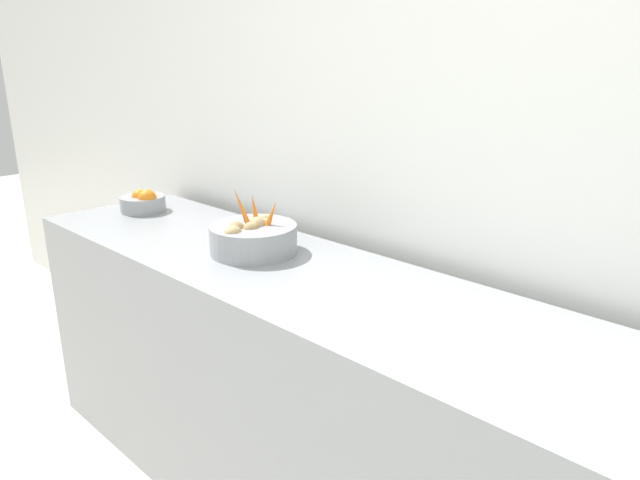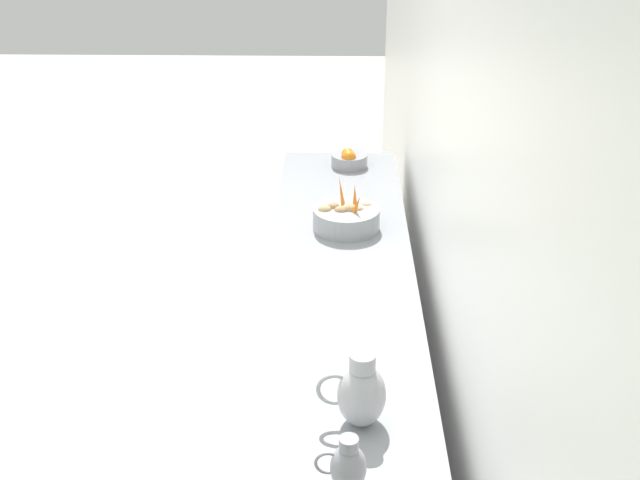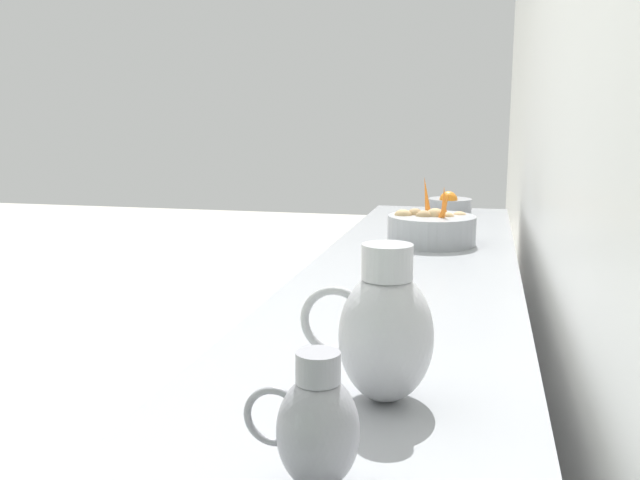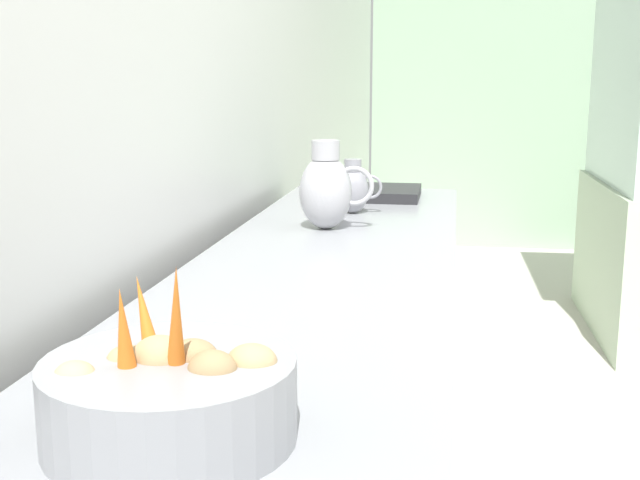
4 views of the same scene
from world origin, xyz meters
name	(u,v)px [view 2 (image 2 of 4)]	position (x,y,z in m)	size (l,w,h in m)	color
tile_wall_left	(481,221)	(-1.95, 0.31, 1.50)	(0.10, 8.71, 3.00)	white
prep_counter	(340,395)	(-1.53, -0.19, 0.46)	(0.62, 3.27, 0.93)	gray
vegetable_colander	(346,218)	(-1.56, -0.82, 0.98)	(0.31, 0.31, 0.24)	gray
orange_bowl	(349,159)	(-1.58, -1.61, 0.97)	(0.20, 0.20, 0.11)	gray
metal_pitcher_tall	(361,393)	(-1.59, 0.56, 1.04)	(0.21, 0.15, 0.25)	#A3A3A8
metal_pitcher_short	(348,466)	(-1.54, 0.84, 1.01)	(0.15, 0.10, 0.17)	gray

